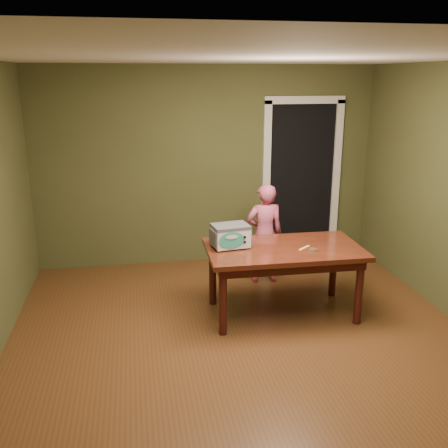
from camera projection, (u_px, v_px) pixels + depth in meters
The scene contains 8 objects.
floor at pixel (249, 353), 4.60m from camera, with size 5.00×5.00×0.00m, color brown.
room_shell at pixel (252, 170), 4.12m from camera, with size 4.52×5.02×2.61m.
doorway at pixel (294, 177), 7.15m from camera, with size 1.10×0.66×2.25m.
dining_table at pixel (284, 256), 5.19m from camera, with size 1.62×0.93×0.75m.
toy_oven at pixel (230, 235), 5.12m from camera, with size 0.42×0.31×0.24m.
baking_pan at pixel (313, 250), 5.05m from camera, with size 0.10×0.10×0.02m.
spatula at pixel (304, 248), 5.13m from camera, with size 0.18×0.03×0.01m, color #E5D363.
child at pixel (264, 234), 6.04m from camera, with size 0.45×0.30×1.23m, color #C55171.
Camera 1 is at (-0.96, -3.96, 2.45)m, focal length 40.00 mm.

